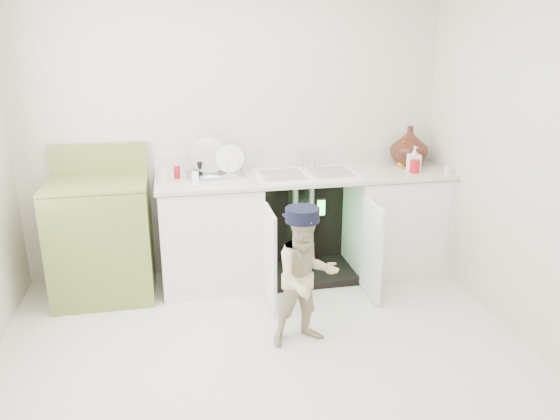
# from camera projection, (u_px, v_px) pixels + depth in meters

# --- Properties ---
(ground) EXTENTS (3.50, 3.50, 0.00)m
(ground) POSITION_uv_depth(u_px,v_px,m) (267.00, 359.00, 3.52)
(ground) COLOR beige
(ground) RESTS_ON ground
(room_shell) EXTENTS (6.00, 5.50, 1.26)m
(room_shell) POSITION_uv_depth(u_px,v_px,m) (266.00, 171.00, 3.13)
(room_shell) COLOR beige
(room_shell) RESTS_ON ground
(counter_run) EXTENTS (2.44, 1.02, 1.24)m
(counter_run) POSITION_uv_depth(u_px,v_px,m) (309.00, 222.00, 4.61)
(counter_run) COLOR silver
(counter_run) RESTS_ON ground
(avocado_stove) EXTENTS (0.75, 0.65, 1.17)m
(avocado_stove) POSITION_uv_depth(u_px,v_px,m) (102.00, 237.00, 4.26)
(avocado_stove) COLOR olive
(avocado_stove) RESTS_ON ground
(repair_worker) EXTENTS (0.57, 0.90, 0.95)m
(repair_worker) POSITION_uv_depth(u_px,v_px,m) (306.00, 276.00, 3.59)
(repair_worker) COLOR beige
(repair_worker) RESTS_ON ground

